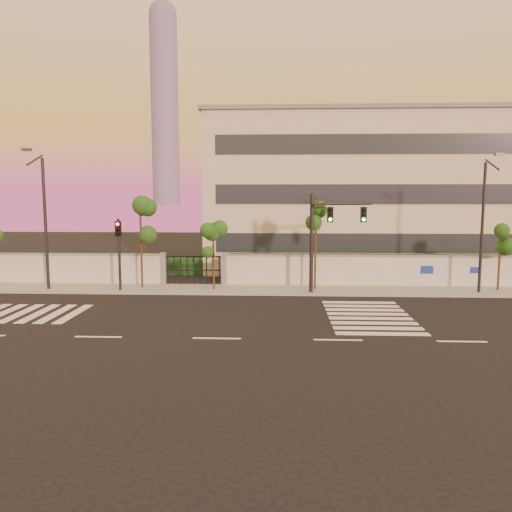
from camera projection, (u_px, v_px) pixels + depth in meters
The scene contains 15 objects.
ground at pixel (217, 339), 20.67m from camera, with size 120.00×120.00×0.00m, color black.
sidewalk at pixel (238, 290), 31.07m from camera, with size 60.00×3.00×0.15m, color gray.
perimeter_wall at pixel (241, 270), 32.44m from camera, with size 60.00×0.36×2.20m.
hedge_row at pixel (259, 268), 35.14m from camera, with size 41.00×4.25×1.80m.
institutional_building at pixel (357, 192), 41.33m from camera, with size 24.40×12.40×12.25m.
distant_skyscraper at pixel (165, 100), 293.81m from camera, with size 16.00×16.00×118.00m.
road_markings at pixel (194, 316), 24.47m from camera, with size 57.00×7.62×0.02m.
street_tree_c at pixel (141, 223), 30.98m from camera, with size 1.59×1.26×5.72m.
street_tree_d at pixel (214, 241), 30.41m from camera, with size 1.41×1.12×4.25m.
street_tree_e at pixel (316, 222), 30.36m from camera, with size 1.64×1.31×5.84m.
street_tree_f at pixel (501, 242), 30.18m from camera, with size 1.59×1.26×4.19m.
traffic_signal_main at pixel (325, 232), 29.36m from camera, with size 3.72×1.36×6.00m.
traffic_signal_secondary at pixel (119, 246), 30.19m from camera, with size 0.35×0.34×4.52m.
streetlight_west at pixel (44, 217), 30.20m from camera, with size 0.51×2.06×8.55m.
streetlight_east at pixel (484, 221), 29.16m from camera, with size 0.49×1.97×8.20m.
Camera 1 is at (2.53, -20.01, 5.89)m, focal length 35.00 mm.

